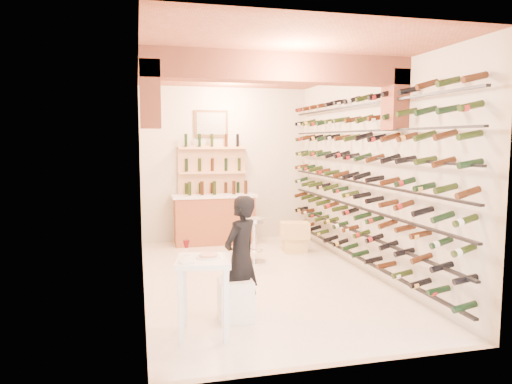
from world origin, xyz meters
TOP-DOWN VIEW (x-y plane):
  - ground at (0.00, 0.00)m, footprint 6.00×6.00m
  - room_shell at (0.00, -0.26)m, footprint 3.52×6.02m
  - wine_rack at (1.53, 0.00)m, footprint 0.32×5.70m
  - back_counter at (-0.30, 2.65)m, footprint 1.70×0.62m
  - back_shelving at (-0.30, 2.89)m, footprint 1.40×0.31m
  - tasting_table at (-1.13, -1.94)m, footprint 0.67×0.67m
  - white_stool at (-0.72, -1.61)m, footprint 0.40×0.40m
  - person at (-0.63, -1.51)m, footprint 0.63×0.62m
  - chrome_barstool at (0.12, 0.91)m, footprint 0.40×0.40m
  - crate_lower at (1.06, 1.54)m, footprint 0.46×0.34m
  - crate_upper at (1.06, 1.54)m, footprint 0.58×0.45m

SIDE VIEW (x-z plane):
  - ground at x=0.00m, z-range 0.00..0.00m
  - crate_lower at x=1.06m, z-range 0.00..0.26m
  - white_stool at x=-0.72m, z-range 0.00..0.49m
  - crate_upper at x=1.06m, z-range 0.26..0.57m
  - chrome_barstool at x=0.12m, z-range 0.06..0.84m
  - back_counter at x=-0.30m, z-range -0.11..1.18m
  - tasting_table at x=-1.13m, z-range 0.18..1.20m
  - person at x=-0.63m, z-range 0.00..1.46m
  - back_shelving at x=-0.30m, z-range -0.19..2.53m
  - wine_rack at x=1.53m, z-range 0.27..2.83m
  - room_shell at x=0.00m, z-range 0.65..3.86m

